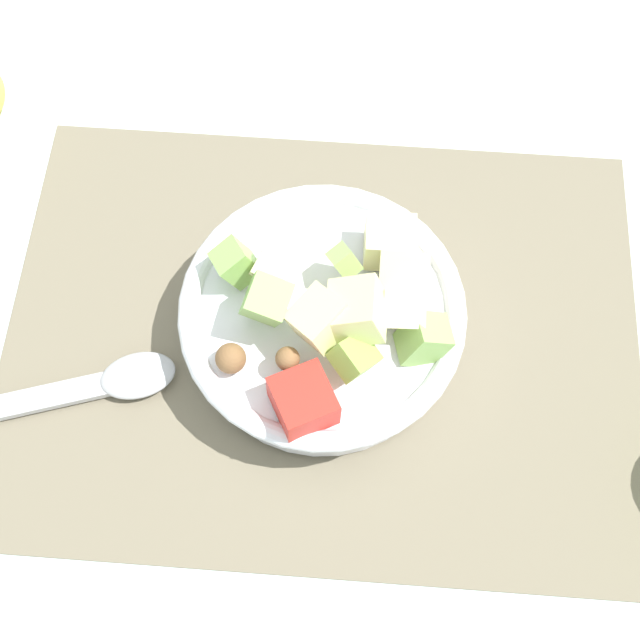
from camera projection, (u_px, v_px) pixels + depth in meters
ground_plane at (322, 336)px, 0.61m from camera, size 2.40×2.40×0.00m
placemat at (322, 335)px, 0.61m from camera, size 0.49×0.36×0.01m
salad_bowl at (322, 323)px, 0.57m from camera, size 0.21×0.21×0.11m
serving_spoon at (80, 389)px, 0.58m from camera, size 0.21×0.09×0.01m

